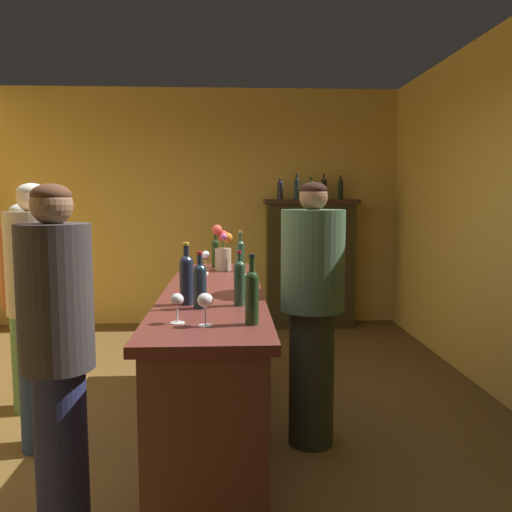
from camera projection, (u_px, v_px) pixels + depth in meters
name	position (u px, v px, depth m)	size (l,w,h in m)	color
floor	(164.00, 439.00, 3.47)	(8.52, 8.52, 0.00)	brown
wall_back	(195.00, 208.00, 6.62)	(5.17, 0.12, 2.91)	gold
bar_counter	(214.00, 362.00, 3.49)	(0.63, 2.69, 0.99)	brown
display_cabinet	(310.00, 260.00, 6.47)	(1.13, 0.41, 1.56)	#2E2812
wine_bottle_rose	(187.00, 277.00, 2.91)	(0.08, 0.08, 0.35)	#1E263A
wine_bottle_chardonnay	(239.00, 281.00, 2.89)	(0.06, 0.06, 0.30)	#294B33
wine_bottle_pinot	(200.00, 283.00, 2.81)	(0.07, 0.07, 0.31)	#1B2B36
wine_bottle_riesling	(240.00, 254.00, 4.25)	(0.06, 0.06, 0.33)	#294D35
wine_bottle_syrah	(215.00, 252.00, 4.49)	(0.07, 0.07, 0.31)	#1F3918
wine_bottle_merlot	(252.00, 294.00, 2.45)	(0.06, 0.06, 0.33)	#203C1C
wine_glass_front	(205.00, 256.00, 4.29)	(0.08, 0.08, 0.16)	white
wine_glass_mid	(248.00, 280.00, 3.07)	(0.07, 0.07, 0.15)	white
wine_glass_rear	(205.00, 301.00, 2.42)	(0.07, 0.07, 0.15)	white
wine_glass_spare	(177.00, 302.00, 2.48)	(0.07, 0.07, 0.14)	white
flower_arrangement	(223.00, 250.00, 4.32)	(0.17, 0.16, 0.37)	tan
cheese_plate	(197.00, 273.00, 4.10)	(0.17, 0.17, 0.01)	white
display_bottle_left	(280.00, 189.00, 6.36)	(0.07, 0.07, 0.27)	#232334
display_bottle_midleft	(296.00, 188.00, 6.36)	(0.06, 0.06, 0.33)	#1E3036
display_bottle_center	(311.00, 189.00, 6.38)	(0.07, 0.07, 0.28)	#1F3325
display_bottle_midright	(324.00, 188.00, 6.38)	(0.07, 0.07, 0.30)	black
display_bottle_right	(341.00, 188.00, 6.39)	(0.06, 0.06, 0.30)	black
patron_in_grey	(26.00, 298.00, 3.86)	(0.33, 0.33, 1.54)	#4A6F46
patron_tall	(37.00, 306.00, 3.25)	(0.34, 0.34, 1.66)	navy
patron_by_cabinet	(58.00, 353.00, 2.30)	(0.32, 0.32, 1.63)	#23264E
bartender	(312.00, 305.00, 3.32)	(0.40, 0.40, 1.67)	#2A3224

